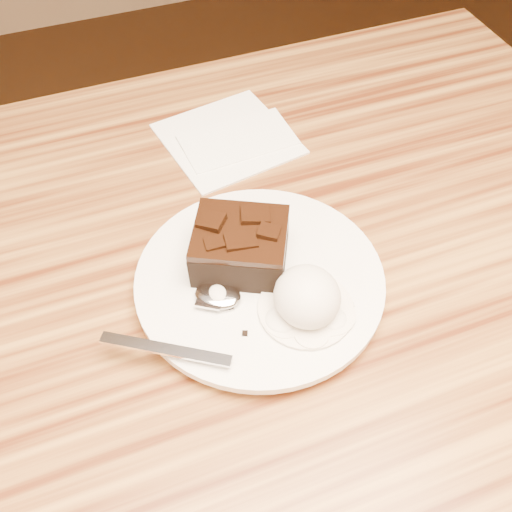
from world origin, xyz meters
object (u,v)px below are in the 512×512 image
object	(u,v)px
dining_table	(194,465)
brownie	(240,248)
spoon	(218,297)
napkin	(228,138)
plate	(260,283)
ice_cream_scoop	(307,297)

from	to	relation	value
dining_table	brownie	size ratio (longest dim) A/B	13.74
spoon	napkin	distance (m)	0.26
dining_table	plate	world-z (taller)	plate
spoon	napkin	size ratio (longest dim) A/B	1.20
spoon	ice_cream_scoop	bearing A→B (deg)	-86.03
dining_table	spoon	bearing A→B (deg)	-12.37
brownie	spoon	xyz separation A→B (m)	(-0.04, -0.04, -0.02)
ice_cream_scoop	napkin	distance (m)	0.28
ice_cream_scoop	napkin	xyz separation A→B (m)	(0.02, 0.28, -0.04)
brownie	dining_table	bearing A→B (deg)	-164.78
dining_table	napkin	bearing A→B (deg)	57.54
plate	dining_table	bearing A→B (deg)	179.92
plate	spoon	size ratio (longest dim) A/B	1.38
ice_cream_scoop	plate	bearing A→B (deg)	116.55
brownie	napkin	xyz separation A→B (m)	(0.06, 0.20, -0.04)
spoon	napkin	xyz separation A→B (m)	(0.09, 0.24, -0.02)
dining_table	plate	distance (m)	0.40
brownie	ice_cream_scoop	bearing A→B (deg)	-64.33
plate	brownie	size ratio (longest dim) A/B	2.77
plate	brownie	world-z (taller)	brownie
dining_table	spoon	size ratio (longest dim) A/B	6.84
plate	spoon	world-z (taller)	spoon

